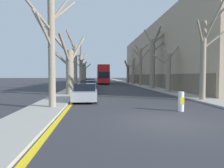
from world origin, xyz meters
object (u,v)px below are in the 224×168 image
Objects in this scene: street_tree_left_2 at (75,64)px; traffic_bollard at (181,101)px; street_tree_left_3 at (81,68)px; street_tree_left_5 at (85,73)px; street_tree_right_3 at (141,65)px; street_tree_right_4 at (134,70)px; street_tree_left_0 at (52,48)px; street_tree_right_1 at (168,69)px; street_tree_right_0 at (205,55)px; parked_car_0 at (85,93)px; parked_car_2 at (89,85)px; street_tree_right_2 at (153,60)px; parked_car_1 at (88,88)px; double_decker_bus at (103,74)px; street_tree_left_4 at (82,71)px; street_tree_left_1 at (69,66)px; street_tree_right_5 at (128,72)px; parked_car_3 at (90,83)px.

street_tree_left_2 reaches higher than traffic_bollard.
street_tree_left_5 is (-0.07, 16.37, -0.76)m from street_tree_left_3.
street_tree_right_3 is 6.39m from street_tree_right_4.
street_tree_right_1 is at bearing 43.57° from street_tree_left_0.
street_tree_right_0 is 21.98m from street_tree_right_3.
parked_car_0 is at bearing -142.36° from street_tree_right_1.
parked_car_2 is (1.86, -26.13, -2.05)m from street_tree_left_5.
street_tree_right_0 is at bearing -73.93° from street_tree_left_5.
parked_car_1 is at bearing -142.16° from street_tree_right_2.
traffic_bollard is (-3.83, -26.18, -3.43)m from street_tree_right_3.
double_decker_bus is (4.50, 35.22, -1.21)m from street_tree_left_0.
parked_car_0 is 7.44m from traffic_bollard.
street_tree_left_4 is at bearing 124.64° from street_tree_right_2.
double_decker_bus is at bearing 85.17° from parked_car_0.
street_tree_right_2 is 17.05m from parked_car_0.
street_tree_left_5 is at bearing 92.79° from parked_car_0.
street_tree_left_0 is 0.90× the size of street_tree_right_4.
street_tree_left_4 is at bearing 166.45° from street_tree_right_4.
street_tree_left_1 is at bearing -89.61° from street_tree_left_4.
street_tree_right_0 is 1.28× the size of street_tree_right_5.
parked_car_1 reaches higher than parked_car_2.
street_tree_right_1 is at bearing 89.45° from street_tree_right_0.
parked_car_1 is (-9.34, 7.00, -2.95)m from street_tree_right_0.
street_tree_left_0 is 27.13m from street_tree_right_3.
street_tree_right_5 is 1.57× the size of parked_car_1.
street_tree_right_0 is at bearing -25.93° from street_tree_left_1.
street_tree_left_1 is at bearing -141.83° from street_tree_right_2.
street_tree_left_0 is 0.98× the size of street_tree_left_3.
street_tree_right_3 reaches higher than parked_car_1.
street_tree_right_2 is 2.37× the size of parked_car_1.
street_tree_left_5 is 27.09m from street_tree_right_2.
street_tree_right_0 is 16.11m from parked_car_2.
street_tree_right_3 reaches higher than street_tree_left_4.
street_tree_right_0 is 0.67× the size of double_decker_bus.
street_tree_left_0 is at bearing -97.28° from double_decker_bus.
street_tree_right_0 is (11.14, -22.54, 0.15)m from street_tree_left_3.
street_tree_left_5 is 20.39m from street_tree_right_3.
street_tree_right_2 reaches higher than street_tree_left_1.
street_tree_left_4 is 1.37× the size of parked_car_3.
street_tree_right_1 is 14.06m from street_tree_right_3.
parked_car_1 reaches higher than traffic_bollard.
street_tree_right_5 reaches higher than parked_car_3.
street_tree_right_2 is at bearing -65.18° from street_tree_left_5.
street_tree_right_1 is at bearing -47.33° from parked_car_3.
street_tree_left_2 is at bearing 156.88° from parked_car_2.
street_tree_right_2 is at bearing -89.23° from street_tree_right_4.
street_tree_right_2 reaches higher than street_tree_left_5.
street_tree_left_0 is at bearing 168.66° from traffic_bollard.
street_tree_left_1 is 0.74× the size of street_tree_right_2.
street_tree_right_3 is at bearing -56.33° from street_tree_left_5.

